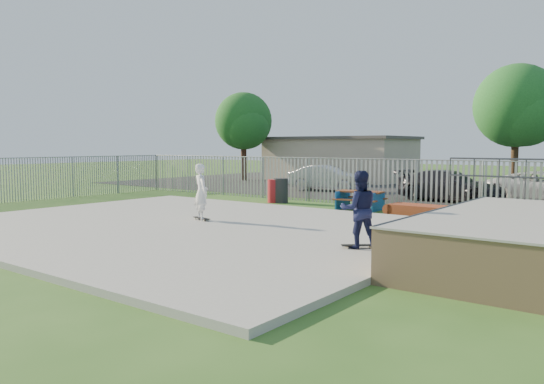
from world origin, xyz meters
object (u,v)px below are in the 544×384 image
Objects in this scene: funbox at (418,210)px; car_dark at (450,186)px; skater_white at (201,192)px; picnic_table at (360,200)px; tree_left at (244,121)px; trash_bin_grey at (281,191)px; trash_bin_red at (274,191)px; tree_mid at (517,106)px; car_silver at (328,178)px; skater_navy at (359,210)px.

funbox is 5.68m from car_dark.
funbox is 7.99m from skater_white.
funbox is at bearing -13.08° from picnic_table.
skater_white reaches higher than car_dark.
picnic_table is 19.09m from tree_left.
car_dark reaches higher than funbox.
car_dark is at bearing -17.82° from tree_left.
car_dark is (5.84, 5.12, 0.18)m from trash_bin_grey.
skater_white is (-2.19, -6.69, 0.68)m from picnic_table.
tree_mid is at bearing 59.77° from trash_bin_red.
picnic_table is 0.40× the size of car_dark.
funbox is at bearing -31.86° from tree_left.
skater_navy is at bearing -157.57° from car_silver.
tree_left is at bearing 138.80° from picnic_table.
tree_left reaches higher than skater_white.
tree_left is (-10.93, 10.69, 3.79)m from trash_bin_red.
skater_white reaches higher than funbox.
car_dark is (6.11, 5.22, 0.21)m from trash_bin_red.
car_silver reaches higher than trash_bin_red.
trash_bin_red is at bearing -82.81° from skater_navy.
tree_mid reaches higher than funbox.
tree_left is at bearing 135.63° from trash_bin_red.
tree_mid is (2.86, 12.43, 4.32)m from picnic_table.
tree_mid reaches higher than trash_bin_red.
tree_left is (-17.83, 11.08, 4.11)m from funbox.
tree_mid reaches higher than car_dark.
tree_mid is at bearing 71.02° from picnic_table.
trash_bin_red reaches higher than funbox.
skater_navy is (1.54, -7.46, 0.86)m from funbox.
tree_mid is at bearing 88.99° from funbox.
trash_bin_grey reaches higher than funbox.
trash_bin_grey is at bearing -84.11° from skater_navy.
skater_navy reaches higher than car_dark.
trash_bin_grey is at bearing 171.56° from picnic_table.
trash_bin_red is at bearing 133.42° from car_dark.
skater_white reaches higher than trash_bin_red.
car_silver is 17.36m from skater_navy.
tree_mid is (7.20, 12.35, 4.18)m from trash_bin_red.
tree_left is (-9.70, 4.12, 3.58)m from car_silver.
trash_bin_grey reaches higher than picnic_table.
skater_navy is (8.17, -7.95, 0.52)m from trash_bin_grey.
funbox is at bearing -4.21° from trash_bin_grey.
trash_bin_red is 14.90m from tree_mid.
trash_bin_red is 0.16× the size of tree_left.
funbox is 0.46× the size of car_silver.
trash_bin_red is 0.24× the size of car_silver.
skater_navy reaches higher than picnic_table.
skater_white is (-5.05, -19.11, -3.64)m from tree_mid.
car_dark is 13.28m from skater_navy.
trash_bin_red is 0.15× the size of tree_mid.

